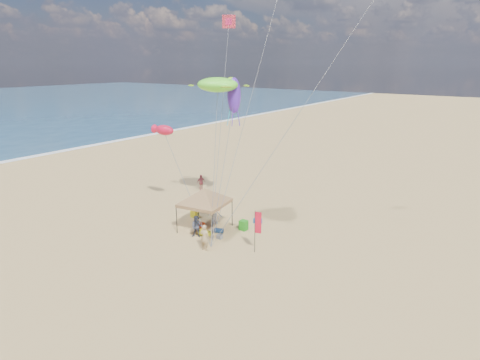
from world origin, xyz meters
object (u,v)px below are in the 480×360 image
Objects in this scene: person_near_a at (205,237)px; person_near_b at (197,227)px; person_far_a at (201,182)px; beach_cart at (204,233)px; cooler_blue at (258,221)px; person_near_c at (215,213)px; cooler_red at (201,225)px; canopy_tent at (204,190)px; chair_green at (243,225)px; chair_yellow at (195,213)px; feather_flag at (257,225)px.

person_near_b is (-1.68, 1.14, -0.09)m from person_near_a.
beach_cart is at bearing -117.14° from person_far_a.
person_near_a reaches higher than cooler_blue.
person_near_c reaches higher than person_near_b.
person_near_c is at bearing 76.52° from person_near_b.
person_far_a reaches higher than cooler_blue.
canopy_tent is at bearing -5.66° from cooler_red.
person_far_a is at bearing 148.60° from chair_green.
person_near_a is at bearing -117.31° from person_far_a.
canopy_tent is 8.08× the size of chair_yellow.
canopy_tent reaches higher than cooler_red.
beach_cart is (2.82, -2.16, -0.15)m from chair_yellow.
cooler_red is at bearing 142.01° from beach_cart.
chair_yellow is 0.41× the size of person_near_a.
person_near_a reaches higher than beach_cart.
cooler_red is (-0.49, 0.05, -2.76)m from canopy_tent.
person_far_a is (-4.00, 5.33, 0.39)m from chair_yellow.
beach_cart is 0.57× the size of person_near_c.
person_near_c is (-0.50, 2.57, 0.03)m from person_near_b.
feather_flag reaches higher than cooler_red.
feather_flag is at bearing -0.41° from beach_cart.
cooler_red is 0.77× the size of chair_green.
canopy_tent is at bearing -31.36° from chair_yellow.
canopy_tent is at bearing -60.37° from person_near_a.
person_near_b is (2.56, -2.64, 0.41)m from chair_yellow.
feather_flag is at bearing -41.28° from chair_green.
chair_yellow is (-1.70, 1.28, 0.16)m from cooler_red.
person_near_a is 1.11× the size of person_near_b.
cooler_blue is at bearing 52.27° from canopy_tent.
beach_cart is (-1.77, -3.93, 0.01)m from cooler_blue.
chair_green is at bearing -103.08° from person_near_a.
person_near_a reaches higher than chair_green.
chair_yellow reaches higher than cooler_red.
person_far_a is at bearing 104.92° from person_near_b.
chair_yellow is at bearing 142.54° from beach_cart.
canopy_tent is at bearing -145.97° from chair_green.
chair_green is 4.44m from chair_yellow.
chair_green and chair_yellow have the same top height.
feather_flag is at bearing -9.81° from canopy_tent.
beach_cart is at bearing -59.07° from person_near_a.
cooler_blue is 0.60× the size of beach_cart.
person_near_c reaches higher than person_far_a.
person_near_a is (2.06, -2.45, -2.10)m from canopy_tent.
person_near_a is at bearing 97.67° from person_near_c.
person_near_a is (-2.88, -1.60, -1.01)m from feather_flag.
chair_green is at bearing 2.36° from chair_yellow.
chair_green is (2.73, 1.47, 0.16)m from cooler_red.
cooler_blue is 0.77× the size of chair_green.
person_near_b is 1.03× the size of person_far_a.
feather_flag is 7.61m from chair_yellow.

